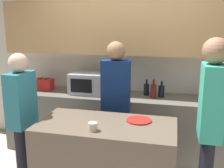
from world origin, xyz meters
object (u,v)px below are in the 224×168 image
Objects in this scene: plate_on_island at (139,120)px; cup_0 at (93,127)px; toaster at (44,84)px; bottle_0 at (146,89)px; person_center at (210,116)px; bottle_1 at (153,91)px; bottle_2 at (161,91)px; person_right at (116,98)px; microwave at (89,83)px; person_left at (22,112)px.

cup_0 reaches higher than plate_on_island.
bottle_0 reaches higher than toaster.
toaster is 2.54m from person_center.
toaster is at bearing 178.70° from bottle_1.
bottle_0 reaches higher than bottle_2.
person_right is (0.03, 0.82, 0.06)m from cup_0.
person_right reaches higher than bottle_2.
person_right reaches higher than plate_on_island.
microwave is at bearing 110.02° from cup_0.
bottle_0 is at bearing -119.56° from person_right.
bottle_2 is at bearing 22.29° from person_center.
bottle_0 is 0.14× the size of person_left.
bottle_1 is 2.95× the size of cup_0.
cup_0 is (-0.44, -1.32, -0.04)m from bottle_1.
toaster is at bearing 179.88° from microwave.
person_left is at bearing -175.67° from plate_on_island.
cup_0 is (-0.55, -1.40, -0.03)m from bottle_2.
person_left is 1.09m from person_right.
person_center is 1.18m from person_right.
bottle_1 is 1.72m from person_left.
microwave is 0.84m from bottle_0.
bottle_2 is 1.30m from person_center.
person_center is at bearing 145.27° from person_right.
person_center is (0.50, -1.19, 0.09)m from bottle_2.
person_left is (-0.90, 0.25, -0.01)m from cup_0.
microwave is 0.31× the size of person_right.
toaster is 1.15m from person_left.
person_left is at bearing -141.55° from bottle_2.
person_right reaches higher than bottle_0.
person_right is at bearing -23.68° from toaster.
microwave is 1.45m from cup_0.
bottle_1 reaches higher than plate_on_island.
microwave is 1.18m from person_left.
person_center reaches higher than microwave.
person_right is at bearing 124.12° from person_left.
bottle_0 is 0.87× the size of plate_on_island.
person_center is at bearing -67.29° from bottle_2.
person_left reaches higher than plate_on_island.
person_right is at bearing -115.72° from bottle_0.
microwave is 0.72m from toaster.
bottle_2 is (0.10, 0.08, -0.02)m from bottle_1.
plate_on_island is (1.59, -1.01, -0.06)m from toaster.
person_center reaches higher than toaster.
plate_on_island is 0.16× the size of person_left.
person_left reaches higher than microwave.
bottle_1 is 1.27m from person_center.
bottle_1 is at bearing 131.55° from person_left.
plate_on_island is at bearing -93.58° from bottle_1.
microwave is 5.89× the size of cup_0.
person_right is (-0.30, -0.63, 0.03)m from bottle_0.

